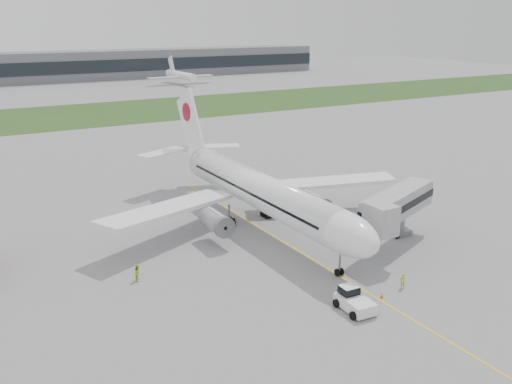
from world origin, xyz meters
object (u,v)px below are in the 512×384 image
ground_crew_near (403,281)px  jet_bridge (395,206)px  airliner (255,188)px  pushback_tug (353,300)px

ground_crew_near → jet_bridge: bearing=-123.1°
airliner → pushback_tug: (-3.79, -27.07, -4.62)m
jet_bridge → ground_crew_near: 13.33m
pushback_tug → jet_bridge: (15.58, 10.88, 4.63)m
pushback_tug → airliner: bearing=85.1°
airliner → ground_crew_near: bearing=-81.0°
airliner → jet_bridge: 20.04m
pushback_tug → jet_bridge: size_ratio=0.29×
jet_bridge → ground_crew_near: size_ratio=8.91×
airliner → ground_crew_near: size_ratio=30.21×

